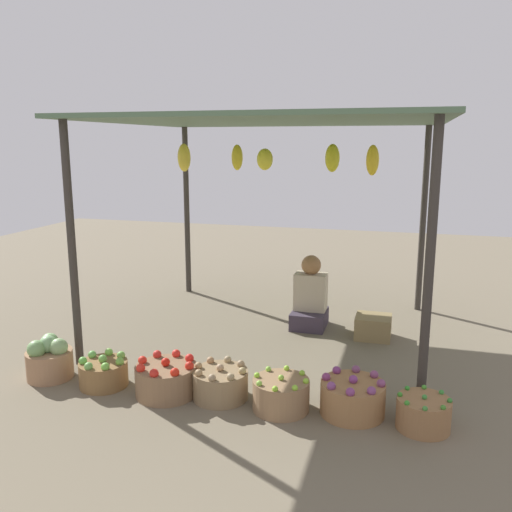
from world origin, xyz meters
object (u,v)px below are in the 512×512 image
Objects in this scene: basket_cabbages at (49,359)px; basket_green_chilies at (423,413)px; wooden_crate_near_vendor at (373,327)px; basket_green_apples at (104,373)px; basket_purple_onions at (353,397)px; basket_potatoes at (220,383)px; basket_limes at (281,394)px; vendor_person at (310,299)px; basket_red_tomatoes at (166,379)px.

basket_cabbages is 3.03m from basket_green_chilies.
basket_cabbages is 3.09m from wooden_crate_near_vendor.
basket_green_chilies is (2.51, 0.01, 0.00)m from basket_green_apples.
basket_green_apples is at bearing -1.07° from basket_cabbages.
basket_green_chilies is at bearing -75.09° from wooden_crate_near_vendor.
basket_purple_onions is at bearing -91.28° from wooden_crate_near_vendor.
basket_potatoes is at bearing 3.31° from basket_green_apples.
basket_limes is at bearing 0.18° from basket_green_apples.
vendor_person is 1.98× the size of basket_green_apples.
basket_cabbages is at bearing 179.86° from basket_limes.
wooden_crate_near_vendor is at bearing -14.49° from vendor_person.
basket_potatoes is 1.22× the size of wooden_crate_near_vendor.
basket_cabbages is 0.79× the size of basket_red_tomatoes.
basket_red_tomatoes is 1.30× the size of basket_green_chilies.
wooden_crate_near_vendor is (1.49, 1.74, -0.01)m from basket_red_tomatoes.
basket_red_tomatoes is 0.44m from basket_potatoes.
basket_green_apples is 2.51m from basket_green_chilies.
vendor_person is 1.83× the size of basket_limes.
basket_cabbages is at bearing -146.09° from wooden_crate_near_vendor.
vendor_person reaches higher than basket_red_tomatoes.
basket_purple_onions is 1.33× the size of wooden_crate_near_vendor.
vendor_person is 1.90m from basket_potatoes.
basket_purple_onions reaches higher than basket_limes.
basket_purple_onions is 0.50m from basket_green_chilies.
basket_red_tomatoes is (-0.80, -1.92, -0.17)m from vendor_person.
wooden_crate_near_vendor is (-0.46, 1.73, 0.00)m from basket_green_chilies.
basket_potatoes is at bearing -178.53° from basket_purple_onions.
vendor_person is 0.73m from wooden_crate_near_vendor.
basket_green_apples is 1.49m from basket_limes.
basket_purple_onions is at bearing 1.47° from basket_potatoes.
vendor_person reaches higher than wooden_crate_near_vendor.
basket_potatoes is at bearing 178.06° from basket_green_chilies.
basket_green_apples is (-1.36, -1.91, -0.19)m from vendor_person.
basket_red_tomatoes is at bearing -0.31° from basket_green_apples.
basket_potatoes is 1.52m from basket_green_chilies.
basket_limes is at bearing 0.48° from basket_red_tomatoes.
basket_purple_onions is 1.65m from wooden_crate_near_vendor.
basket_potatoes reaches higher than wooden_crate_near_vendor.
basket_cabbages is at bearing 179.94° from basket_green_chilies.
basket_red_tomatoes is 1.37× the size of wooden_crate_near_vendor.
basket_green_chilies reaches higher than wooden_crate_near_vendor.
basket_cabbages is 0.52m from basket_green_apples.
basket_red_tomatoes is 1.03× the size of basket_purple_onions.
basket_limes is at bearing -107.87° from wooden_crate_near_vendor.
basket_green_chilies is 1.05× the size of wooden_crate_near_vendor.
basket_potatoes is 1.16× the size of basket_green_chilies.
basket_red_tomatoes is at bearing -172.02° from basket_potatoes.
basket_green_chilies is (0.50, -0.08, -0.02)m from basket_purple_onions.
basket_green_apples is 0.83× the size of basket_purple_onions.
basket_limes is (0.93, 0.01, -0.01)m from basket_red_tomatoes.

